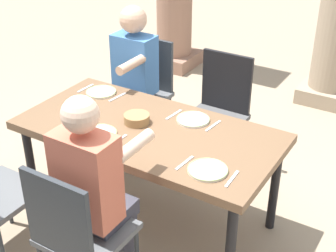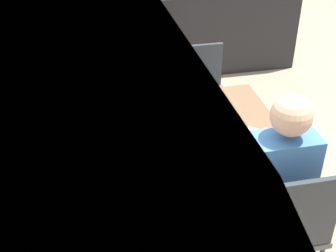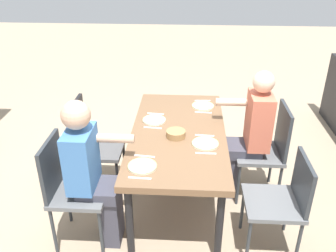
{
  "view_description": "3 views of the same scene",
  "coord_description": "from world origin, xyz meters",
  "px_view_note": "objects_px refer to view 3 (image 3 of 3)",
  "views": [
    {
      "loc": [
        1.55,
        -2.28,
        2.29
      ],
      "look_at": [
        0.14,
        0.02,
        0.78
      ],
      "focal_mm": 51.98,
      "sensor_mm": 36.0,
      "label": 1
    },
    {
      "loc": [
        0.41,
        2.53,
        2.39
      ],
      "look_at": [
        -0.12,
        0.06,
        0.76
      ],
      "focal_mm": 50.29,
      "sensor_mm": 36.0,
      "label": 2
    },
    {
      "loc": [
        -2.89,
        -0.08,
        2.3
      ],
      "look_at": [
        0.04,
        0.1,
        0.77
      ],
      "focal_mm": 38.68,
      "sensor_mm": 36.0,
      "label": 3
    }
  ],
  "objects_px": {
    "plate_0": "(142,166)",
    "plate_3": "(203,106)",
    "dining_table": "(178,138)",
    "plate_1": "(205,143)",
    "chair_west_south": "(283,198)",
    "chair_mid_north": "(91,141)",
    "chair_mid_south": "(268,146)",
    "diner_woman_green": "(250,133)",
    "chair_west_north": "(69,185)",
    "plate_2": "(154,120)",
    "bread_basket": "(176,134)",
    "diner_man_white": "(91,171)"
  },
  "relations": [
    {
      "from": "dining_table",
      "to": "chair_mid_north",
      "type": "height_order",
      "value": "chair_mid_north"
    },
    {
      "from": "plate_1",
      "to": "plate_3",
      "type": "relative_size",
      "value": 1.0
    },
    {
      "from": "plate_2",
      "to": "bread_basket",
      "type": "relative_size",
      "value": 1.32
    },
    {
      "from": "chair_mid_south",
      "to": "bread_basket",
      "type": "bearing_deg",
      "value": 103.3
    },
    {
      "from": "diner_woman_green",
      "to": "plate_1",
      "type": "xyz_separation_m",
      "value": [
        -0.32,
        0.43,
        0.06
      ]
    },
    {
      "from": "diner_man_white",
      "to": "plate_2",
      "type": "height_order",
      "value": "diner_man_white"
    },
    {
      "from": "diner_man_white",
      "to": "plate_3",
      "type": "distance_m",
      "value": 1.47
    },
    {
      "from": "plate_0",
      "to": "plate_2",
      "type": "relative_size",
      "value": 1.01
    },
    {
      "from": "dining_table",
      "to": "plate_0",
      "type": "relative_size",
      "value": 7.61
    },
    {
      "from": "plate_3",
      "to": "plate_0",
      "type": "bearing_deg",
      "value": 156.78
    },
    {
      "from": "dining_table",
      "to": "plate_0",
      "type": "height_order",
      "value": "plate_0"
    },
    {
      "from": "plate_0",
      "to": "dining_table",
      "type": "bearing_deg",
      "value": -23.44
    },
    {
      "from": "dining_table",
      "to": "chair_mid_south",
      "type": "bearing_deg",
      "value": -83.19
    },
    {
      "from": "diner_man_white",
      "to": "plate_2",
      "type": "relative_size",
      "value": 5.73
    },
    {
      "from": "dining_table",
      "to": "chair_west_south",
      "type": "distance_m",
      "value": 1.05
    },
    {
      "from": "diner_woman_green",
      "to": "bread_basket",
      "type": "bearing_deg",
      "value": 106.93
    },
    {
      "from": "chair_west_north",
      "to": "plate_0",
      "type": "distance_m",
      "value": 0.62
    },
    {
      "from": "chair_mid_south",
      "to": "diner_man_white",
      "type": "height_order",
      "value": "diner_man_white"
    },
    {
      "from": "dining_table",
      "to": "chair_mid_south",
      "type": "distance_m",
      "value": 0.87
    },
    {
      "from": "plate_1",
      "to": "plate_2",
      "type": "relative_size",
      "value": 1.03
    },
    {
      "from": "chair_west_north",
      "to": "plate_1",
      "type": "bearing_deg",
      "value": -70.26
    },
    {
      "from": "chair_west_south",
      "to": "diner_man_white",
      "type": "xyz_separation_m",
      "value": [
        0.0,
        1.5,
        0.19
      ]
    },
    {
      "from": "chair_west_south",
      "to": "bread_basket",
      "type": "relative_size",
      "value": 5.0
    },
    {
      "from": "chair_west_north",
      "to": "plate_2",
      "type": "distance_m",
      "value": 1.03
    },
    {
      "from": "chair_west_north",
      "to": "plate_2",
      "type": "height_order",
      "value": "chair_west_north"
    },
    {
      "from": "plate_3",
      "to": "bread_basket",
      "type": "distance_m",
      "value": 0.71
    },
    {
      "from": "dining_table",
      "to": "plate_1",
      "type": "distance_m",
      "value": 0.33
    },
    {
      "from": "chair_mid_north",
      "to": "plate_0",
      "type": "xyz_separation_m",
      "value": [
        -0.69,
        -0.59,
        0.2
      ]
    },
    {
      "from": "bread_basket",
      "to": "plate_1",
      "type": "bearing_deg",
      "value": -114.43
    },
    {
      "from": "chair_mid_north",
      "to": "chair_mid_south",
      "type": "distance_m",
      "value": 1.7
    },
    {
      "from": "chair_west_south",
      "to": "chair_mid_north",
      "type": "bearing_deg",
      "value": 67.23
    },
    {
      "from": "diner_woman_green",
      "to": "diner_man_white",
      "type": "xyz_separation_m",
      "value": [
        -0.71,
        1.32,
        0.01
      ]
    },
    {
      "from": "dining_table",
      "to": "plate_2",
      "type": "xyz_separation_m",
      "value": [
        0.2,
        0.24,
        0.08
      ]
    },
    {
      "from": "plate_1",
      "to": "plate_2",
      "type": "bearing_deg",
      "value": 48.61
    },
    {
      "from": "chair_mid_north",
      "to": "plate_0",
      "type": "relative_size",
      "value": 4.24
    },
    {
      "from": "chair_west_south",
      "to": "plate_1",
      "type": "height_order",
      "value": "chair_west_south"
    },
    {
      "from": "chair_west_north",
      "to": "chair_mid_north",
      "type": "relative_size",
      "value": 0.99
    },
    {
      "from": "dining_table",
      "to": "diner_woman_green",
      "type": "distance_m",
      "value": 0.67
    },
    {
      "from": "plate_1",
      "to": "plate_2",
      "type": "height_order",
      "value": "same"
    },
    {
      "from": "dining_table",
      "to": "plate_0",
      "type": "distance_m",
      "value": 0.65
    },
    {
      "from": "diner_woman_green",
      "to": "plate_3",
      "type": "bearing_deg",
      "value": 43.45
    },
    {
      "from": "chair_mid_south",
      "to": "diner_woman_green",
      "type": "relative_size",
      "value": 0.74
    },
    {
      "from": "diner_man_white",
      "to": "diner_woman_green",
      "type": "bearing_deg",
      "value": -61.72
    },
    {
      "from": "chair_mid_north",
      "to": "diner_woman_green",
      "type": "xyz_separation_m",
      "value": [
        0.0,
        -1.52,
        0.14
      ]
    },
    {
      "from": "dining_table",
      "to": "plate_3",
      "type": "xyz_separation_m",
      "value": [
        0.56,
        -0.24,
        0.08
      ]
    },
    {
      "from": "dining_table",
      "to": "chair_west_north",
      "type": "bearing_deg",
      "value": 125.69
    },
    {
      "from": "plate_0",
      "to": "plate_3",
      "type": "height_order",
      "value": "same"
    },
    {
      "from": "chair_west_south",
      "to": "diner_woman_green",
      "type": "relative_size",
      "value": 0.66
    },
    {
      "from": "chair_west_south",
      "to": "plate_0",
      "type": "relative_size",
      "value": 3.77
    },
    {
      "from": "chair_west_north",
      "to": "plate_2",
      "type": "bearing_deg",
      "value": -36.95
    }
  ]
}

